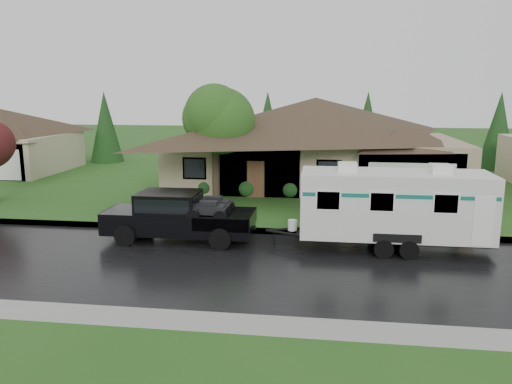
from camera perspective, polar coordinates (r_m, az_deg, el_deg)
ground at (r=20.05m, az=0.05°, el=-6.43°), size 140.00×140.00×0.00m
road at (r=18.17m, az=-0.80°, el=-8.33°), size 140.00×8.00×0.01m
curb at (r=22.16m, az=0.82°, el=-4.47°), size 140.00×0.50×0.15m
lawn at (r=34.54m, az=3.34°, el=1.30°), size 140.00×26.00×0.15m
house_main at (r=32.85m, az=7.27°, el=6.89°), size 19.44×10.80×6.90m
tree_left_green at (r=28.37m, az=-4.69°, el=8.18°), size 3.83×3.83×6.34m
shrub_row at (r=28.75m, az=6.46°, el=0.34°), size 13.60×1.00×1.00m
pickup_truck at (r=21.07m, az=-9.10°, el=-2.57°), size 6.18×2.35×2.06m
travel_trailer at (r=20.23m, az=15.50°, el=-1.37°), size 7.62×2.68×3.42m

